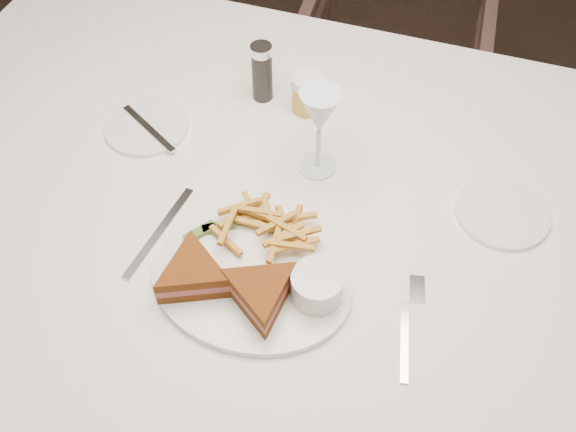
# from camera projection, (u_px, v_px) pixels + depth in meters

# --- Properties ---
(table) EXTENTS (1.69, 1.17, 0.75)m
(table) POSITION_uv_depth(u_px,v_px,m) (294.00, 319.00, 1.40)
(table) COLOR white
(table) RESTS_ON ground
(chair_far) EXTENTS (0.57, 0.54, 0.58)m
(chair_far) POSITION_uv_depth(u_px,v_px,m) (388.00, 75.00, 2.03)
(chair_far) COLOR #4C352E
(chair_far) RESTS_ON ground
(table_setting) EXTENTS (0.83, 0.64, 0.18)m
(table_setting) POSITION_uv_depth(u_px,v_px,m) (271.00, 222.00, 1.04)
(table_setting) COLOR white
(table_setting) RESTS_ON table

